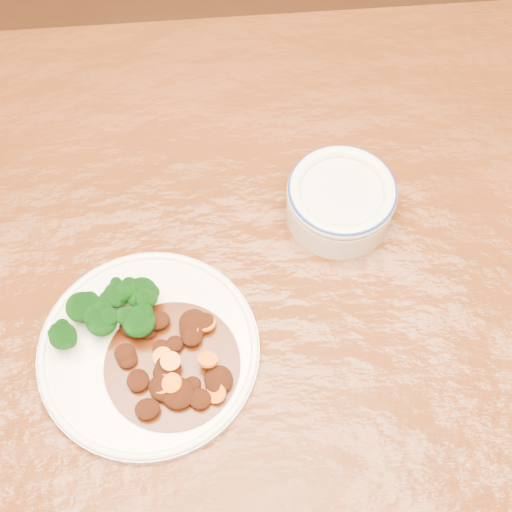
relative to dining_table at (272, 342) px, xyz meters
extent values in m
plane|color=#452311|center=(0.00, 0.00, -0.67)|extent=(4.00, 4.00, 0.00)
cube|color=#56240F|center=(0.00, 0.00, 0.06)|extent=(1.53, 0.95, 0.04)
cylinder|color=white|center=(-0.13, -0.03, 0.08)|extent=(0.23, 0.23, 0.01)
torus|color=white|center=(-0.13, -0.03, 0.09)|extent=(0.23, 0.23, 0.01)
cylinder|color=#5C8444|center=(-0.14, 0.02, 0.10)|extent=(0.01, 0.01, 0.01)
ellipsoid|color=black|center=(-0.14, 0.02, 0.11)|extent=(0.03, 0.03, 0.03)
cylinder|color=#5C8444|center=(-0.20, 0.02, 0.10)|extent=(0.01, 0.01, 0.01)
ellipsoid|color=black|center=(-0.20, 0.02, 0.11)|extent=(0.03, 0.03, 0.03)
cylinder|color=#5C8444|center=(-0.14, -0.01, 0.10)|extent=(0.01, 0.01, 0.01)
ellipsoid|color=black|center=(-0.14, -0.01, 0.11)|extent=(0.03, 0.03, 0.03)
cylinder|color=#5C8444|center=(-0.18, 0.00, 0.10)|extent=(0.01, 0.01, 0.01)
ellipsoid|color=black|center=(-0.18, 0.00, 0.11)|extent=(0.03, 0.03, 0.03)
cylinder|color=#5C8444|center=(-0.22, -0.01, 0.10)|extent=(0.01, 0.01, 0.01)
ellipsoid|color=black|center=(-0.22, -0.01, 0.11)|extent=(0.03, 0.03, 0.02)
cylinder|color=#5C8444|center=(-0.16, 0.03, 0.10)|extent=(0.01, 0.01, 0.01)
ellipsoid|color=black|center=(-0.16, 0.03, 0.11)|extent=(0.03, 0.03, 0.02)
cylinder|color=#401C06|center=(-0.11, -0.05, 0.09)|extent=(0.14, 0.14, 0.00)
ellipsoid|color=black|center=(-0.08, -0.01, 0.10)|extent=(0.02, 0.02, 0.01)
ellipsoid|color=black|center=(-0.12, -0.06, 0.10)|extent=(0.03, 0.02, 0.01)
ellipsoid|color=black|center=(-0.09, -0.03, 0.10)|extent=(0.02, 0.02, 0.01)
ellipsoid|color=black|center=(-0.09, -0.07, 0.10)|extent=(0.02, 0.02, 0.01)
ellipsoid|color=black|center=(-0.07, -0.07, 0.10)|extent=(0.03, 0.03, 0.01)
ellipsoid|color=black|center=(-0.11, -0.08, 0.10)|extent=(0.03, 0.03, 0.02)
ellipsoid|color=black|center=(-0.07, -0.01, 0.10)|extent=(0.02, 0.02, 0.01)
ellipsoid|color=black|center=(-0.09, -0.02, 0.10)|extent=(0.02, 0.02, 0.01)
ellipsoid|color=black|center=(-0.11, -0.09, 0.10)|extent=(0.03, 0.03, 0.01)
ellipsoid|color=black|center=(-0.11, -0.03, 0.10)|extent=(0.02, 0.02, 0.01)
ellipsoid|color=black|center=(-0.13, -0.07, 0.10)|extent=(0.02, 0.02, 0.01)
ellipsoid|color=black|center=(-0.12, -0.07, 0.10)|extent=(0.03, 0.03, 0.02)
ellipsoid|color=black|center=(-0.11, -0.06, 0.10)|extent=(0.03, 0.03, 0.01)
ellipsoid|color=black|center=(-0.15, -0.04, 0.10)|extent=(0.02, 0.02, 0.01)
ellipsoid|color=black|center=(-0.08, -0.09, 0.10)|extent=(0.02, 0.02, 0.01)
ellipsoid|color=black|center=(-0.14, -0.07, 0.10)|extent=(0.02, 0.02, 0.01)
ellipsoid|color=black|center=(-0.15, 0.00, 0.10)|extent=(0.03, 0.03, 0.01)
ellipsoid|color=black|center=(-0.14, -0.10, 0.10)|extent=(0.03, 0.02, 0.01)
ellipsoid|color=black|center=(-0.12, 0.00, 0.10)|extent=(0.03, 0.02, 0.01)
ellipsoid|color=black|center=(-0.12, -0.03, 0.10)|extent=(0.02, 0.02, 0.01)
ellipsoid|color=black|center=(-0.16, -0.03, 0.10)|extent=(0.02, 0.02, 0.01)
ellipsoid|color=black|center=(-0.13, -0.01, 0.10)|extent=(0.02, 0.01, 0.01)
ellipsoid|color=black|center=(-0.09, -0.01, 0.10)|extent=(0.03, 0.03, 0.02)
cylinder|color=#D45B0B|center=(-0.08, -0.01, 0.10)|extent=(0.03, 0.03, 0.01)
cylinder|color=#D45B0B|center=(-0.09, -0.02, 0.10)|extent=(0.03, 0.03, 0.01)
cylinder|color=#D45B0B|center=(-0.07, -0.06, 0.11)|extent=(0.03, 0.03, 0.01)
cylinder|color=#D45B0B|center=(-0.07, -0.01, 0.10)|extent=(0.02, 0.02, 0.01)
cylinder|color=#D45B0B|center=(-0.11, -0.05, 0.11)|extent=(0.02, 0.02, 0.00)
cylinder|color=#D45B0B|center=(-0.12, -0.07, 0.10)|extent=(0.03, 0.03, 0.01)
cylinder|color=#D45B0B|center=(-0.11, -0.08, 0.11)|extent=(0.03, 0.03, 0.01)
cylinder|color=#D45B0B|center=(-0.12, -0.04, 0.10)|extent=(0.03, 0.03, 0.01)
cylinder|color=#D45B0B|center=(-0.07, -0.09, 0.10)|extent=(0.03, 0.03, 0.02)
cylinder|color=beige|center=(0.09, 0.12, 0.10)|extent=(0.12, 0.12, 0.04)
cylinder|color=beige|center=(0.09, 0.12, 0.12)|extent=(0.09, 0.09, 0.01)
torus|color=beige|center=(0.09, 0.12, 0.13)|extent=(0.12, 0.12, 0.02)
torus|color=navy|center=(0.09, 0.12, 0.13)|extent=(0.12, 0.12, 0.01)
camera|label=1|loc=(-0.06, -0.31, 0.78)|focal=50.00mm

